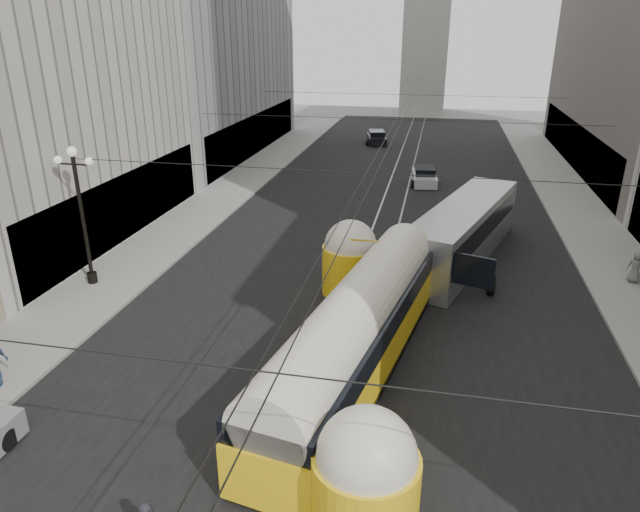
% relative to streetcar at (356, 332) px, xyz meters
% --- Properties ---
extents(road, '(20.00, 85.00, 0.02)m').
position_rel_streetcar_xyz_m(road, '(-0.50, 19.34, -1.70)').
color(road, black).
rests_on(road, ground).
extents(sidewalk_left, '(4.00, 72.00, 0.15)m').
position_rel_streetcar_xyz_m(sidewalk_left, '(-12.50, 22.84, -1.63)').
color(sidewalk_left, gray).
rests_on(sidewalk_left, ground).
extents(sidewalk_right, '(4.00, 72.00, 0.15)m').
position_rel_streetcar_xyz_m(sidewalk_right, '(11.50, 22.84, -1.63)').
color(sidewalk_right, gray).
rests_on(sidewalk_right, ground).
extents(rail_left, '(0.12, 85.00, 0.04)m').
position_rel_streetcar_xyz_m(rail_left, '(-1.25, 19.34, -1.70)').
color(rail_left, gray).
rests_on(rail_left, ground).
extents(rail_right, '(0.12, 85.00, 0.04)m').
position_rel_streetcar_xyz_m(rail_right, '(0.25, 19.34, -1.70)').
color(rail_right, gray).
rests_on(rail_right, ground).
extents(lamppost_left_mid, '(1.86, 0.44, 6.37)m').
position_rel_streetcar_xyz_m(lamppost_left_mid, '(-13.10, 4.84, 2.04)').
color(lamppost_left_mid, black).
rests_on(lamppost_left_mid, sidewalk_left).
extents(catenary, '(25.00, 72.00, 0.23)m').
position_rel_streetcar_xyz_m(catenary, '(-0.38, 18.33, 4.18)').
color(catenary, black).
rests_on(catenary, ground).
extents(streetcar, '(4.94, 15.68, 3.48)m').
position_rel_streetcar_xyz_m(streetcar, '(0.00, 0.00, 0.00)').
color(streetcar, yellow).
rests_on(streetcar, ground).
extents(city_bus, '(6.02, 12.21, 2.99)m').
position_rel_streetcar_xyz_m(city_bus, '(3.83, 11.61, -0.06)').
color(city_bus, '#9FA1A4').
rests_on(city_bus, ground).
extents(sedan_white_far, '(2.15, 4.31, 1.31)m').
position_rel_streetcar_xyz_m(sedan_white_far, '(1.36, 26.91, -1.11)').
color(sedan_white_far, silver).
rests_on(sedan_white_far, ground).
extents(sedan_dark_far, '(2.53, 4.43, 1.31)m').
position_rel_streetcar_xyz_m(sedan_dark_far, '(-4.10, 42.57, -1.11)').
color(sedan_dark_far, black).
rests_on(sedan_dark_far, ground).
extents(pedestrian_sidewalk_right, '(0.83, 0.63, 1.51)m').
position_rel_streetcar_xyz_m(pedestrian_sidewalk_right, '(11.67, 10.06, -0.80)').
color(pedestrian_sidewalk_right, slate).
rests_on(pedestrian_sidewalk_right, sidewalk_right).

